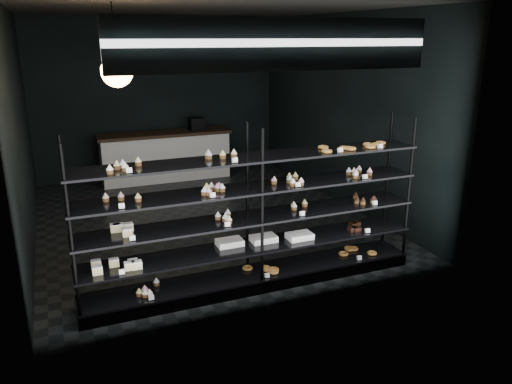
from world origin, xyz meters
TOP-DOWN VIEW (x-y plane):
  - room at (0.00, 0.00)m, footprint 5.01×6.01m
  - display_shelf at (-0.10, -2.45)m, footprint 4.00×0.50m
  - signage at (0.00, -2.93)m, footprint 3.30×0.05m
  - pendant_lamp at (-1.36, -1.54)m, footprint 0.35×0.35m
  - service_counter at (-0.01, 2.50)m, footprint 2.65×0.65m

SIDE VIEW (x-z plane):
  - service_counter at x=-0.01m, z-range -0.11..1.12m
  - display_shelf at x=-0.10m, z-range -0.33..1.58m
  - room at x=0.00m, z-range 0.00..3.20m
  - pendant_lamp at x=-1.36m, z-range 2.00..2.90m
  - signage at x=0.00m, z-range 2.50..3.00m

